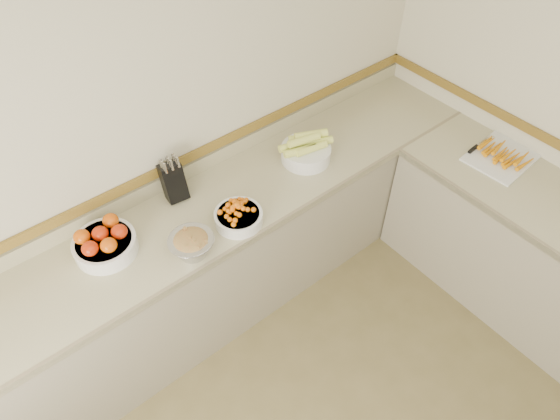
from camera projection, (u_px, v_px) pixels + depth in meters
back_wall at (155, 134)px, 2.71m from camera, size 4.00×0.00×4.00m
counter_back at (205, 266)px, 3.15m from camera, size 4.00×0.65×1.08m
dishwasher at (555, 273)px, 3.14m from camera, size 0.63×0.60×0.84m
knife_block at (173, 181)px, 2.86m from camera, size 0.14×0.16×0.30m
tomato_bowl at (104, 243)px, 2.61m from camera, size 0.33×0.33×0.16m
cherry_tomato_bowl at (239, 216)px, 2.77m from camera, size 0.27×0.27×0.14m
corn_bowl at (306, 150)px, 3.13m from camera, size 0.35×0.32×0.19m
rhubarb_bowl at (192, 244)px, 2.60m from camera, size 0.24×0.24×0.14m
cutting_board at (502, 155)px, 3.17m from camera, size 0.46×0.37×0.06m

